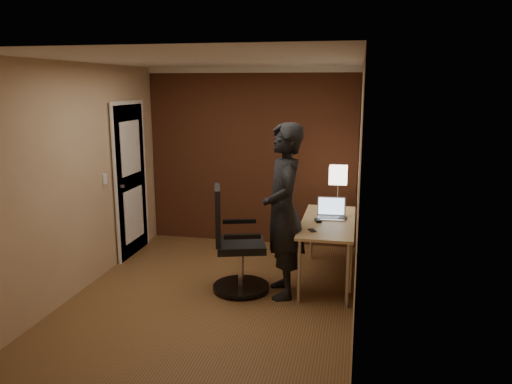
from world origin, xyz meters
The scene contains 9 objects.
room centered at (-0.27, 1.54, 1.37)m, with size 4.00×4.00×4.00m.
desk centered at (1.25, 0.64, 0.60)m, with size 0.60×1.50×0.73m.
desk_lamp centered at (1.25, 1.28, 1.15)m, with size 0.22×0.22×0.54m.
laptop centered at (1.20, 0.79, 0.79)m, with size 0.34×0.28×0.23m.
mouse centered at (1.07, 0.56, 0.75)m, with size 0.06×0.10×0.03m, color black.
phone centered at (1.04, 0.19, 0.73)m, with size 0.06×0.12×0.01m, color black.
wallet centered at (1.34, 0.73, 0.74)m, with size 0.09×0.11×0.02m, color black.
office_chair centered at (0.19, 0.13, 0.51)m, with size 0.65×0.73×1.16m.
person centered at (0.73, 0.15, 0.94)m, with size 0.69×0.45×1.88m, color black.
Camera 1 is at (1.48, -4.95, 2.26)m, focal length 35.00 mm.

